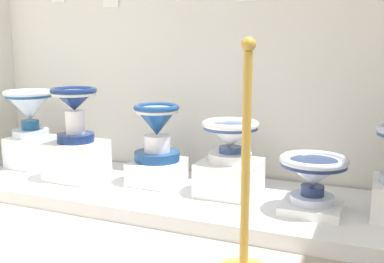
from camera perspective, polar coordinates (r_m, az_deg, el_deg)
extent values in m
cube|color=white|center=(3.05, -0.91, -8.23)|extent=(3.24, 0.95, 0.09)
cube|color=white|center=(3.82, -19.60, -2.40)|extent=(0.31, 0.32, 0.24)
cylinder|color=silver|center=(3.80, -19.74, -0.19)|extent=(0.28, 0.28, 0.06)
cylinder|color=#1C5385|center=(3.78, -19.80, 0.81)|extent=(0.14, 0.14, 0.07)
cone|color=silver|center=(3.76, -19.94, 2.99)|extent=(0.37, 0.37, 0.22)
cylinder|color=#1C5385|center=(3.75, -20.02, 4.33)|extent=(0.36, 0.36, 0.03)
torus|color=silver|center=(3.75, -20.04, 4.63)|extent=(0.38, 0.38, 0.04)
cylinder|color=#1C5385|center=(3.75, -20.04, 4.55)|extent=(0.26, 0.26, 0.01)
cube|color=white|center=(3.36, -14.37, -3.55)|extent=(0.37, 0.34, 0.27)
cylinder|color=navy|center=(3.33, -14.50, -0.76)|extent=(0.27, 0.27, 0.06)
cylinder|color=white|center=(3.31, -14.58, 1.17)|extent=(0.14, 0.14, 0.17)
cone|color=navy|center=(3.29, -14.71, 3.82)|extent=(0.31, 0.31, 0.14)
cylinder|color=white|center=(3.28, -14.75, 4.70)|extent=(0.31, 0.31, 0.03)
torus|color=navy|center=(3.28, -14.77, 5.05)|extent=(0.33, 0.33, 0.04)
cylinder|color=white|center=(3.28, -14.76, 4.96)|extent=(0.22, 0.22, 0.01)
cube|color=white|center=(3.19, -4.40, -5.06)|extent=(0.32, 0.37, 0.16)
cylinder|color=navy|center=(3.16, -4.43, -3.11)|extent=(0.32, 0.32, 0.06)
cylinder|color=white|center=(3.14, -4.45, -1.50)|extent=(0.18, 0.18, 0.12)
cone|color=navy|center=(3.11, -4.49, 1.29)|extent=(0.30, 0.30, 0.19)
cylinder|color=white|center=(3.10, -4.51, 2.68)|extent=(0.29, 0.29, 0.03)
torus|color=navy|center=(3.10, -4.52, 3.05)|extent=(0.32, 0.32, 0.04)
cylinder|color=white|center=(3.10, -4.51, 2.96)|extent=(0.21, 0.21, 0.01)
cube|color=white|center=(2.95, 4.78, -5.80)|extent=(0.38, 0.38, 0.22)
cylinder|color=white|center=(2.91, 4.83, -3.23)|extent=(0.28, 0.28, 0.06)
cylinder|color=#375084|center=(2.90, 4.84, -2.29)|extent=(0.14, 0.14, 0.04)
cone|color=white|center=(2.88, 4.87, -0.47)|extent=(0.35, 0.35, 0.15)
cylinder|color=#375084|center=(2.87, 4.89, 0.59)|extent=(0.35, 0.35, 0.03)
torus|color=white|center=(2.87, 4.89, 0.98)|extent=(0.37, 0.37, 0.04)
cylinder|color=#375084|center=(2.87, 4.89, 0.88)|extent=(0.25, 0.25, 0.01)
cube|color=white|center=(2.74, 14.89, -9.22)|extent=(0.34, 0.33, 0.05)
cylinder|color=silver|center=(2.73, 14.94, -8.25)|extent=(0.25, 0.25, 0.05)
cylinder|color=navy|center=(2.71, 14.99, -7.20)|extent=(0.13, 0.13, 0.06)
cone|color=silver|center=(2.68, 15.10, -5.07)|extent=(0.38, 0.38, 0.15)
cylinder|color=navy|center=(2.67, 15.16, -3.91)|extent=(0.37, 0.37, 0.03)
torus|color=silver|center=(2.66, 15.18, -3.49)|extent=(0.39, 0.39, 0.04)
cylinder|color=navy|center=(2.66, 15.17, -3.60)|extent=(0.27, 0.27, 0.01)
cylinder|color=gold|center=(1.98, 6.82, -4.43)|extent=(0.04, 0.04, 0.99)
sphere|color=gold|center=(1.91, 7.17, 10.92)|extent=(0.06, 0.06, 0.06)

